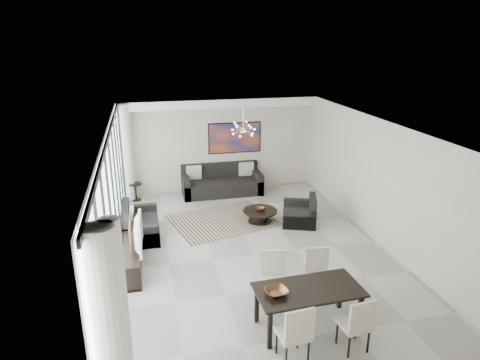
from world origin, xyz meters
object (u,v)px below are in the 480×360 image
object	(u,v)px
sofa_main	(222,184)
television	(135,234)
tv_console	(129,259)
dining_table	(308,293)
coffee_table	(260,215)

from	to	relation	value
sofa_main	television	world-z (taller)	television
sofa_main	tv_console	xyz separation A→B (m)	(-2.75, -4.16, -0.03)
tv_console	dining_table	bearing A→B (deg)	-40.55
tv_console	television	world-z (taller)	television
coffee_table	dining_table	xyz separation A→B (m)	(-0.38, -4.34, 0.47)
sofa_main	dining_table	distance (m)	6.70
television	dining_table	xyz separation A→B (m)	(2.80, -2.51, -0.20)
coffee_table	dining_table	world-z (taller)	dining_table
dining_table	sofa_main	bearing A→B (deg)	91.79
television	sofa_main	bearing A→B (deg)	-30.57
dining_table	tv_console	bearing A→B (deg)	139.45
coffee_table	television	size ratio (longest dim) A/B	0.82
dining_table	coffee_table	bearing A→B (deg)	85.00
coffee_table	sofa_main	bearing A→B (deg)	104.08
sofa_main	television	size ratio (longest dim) A/B	2.19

